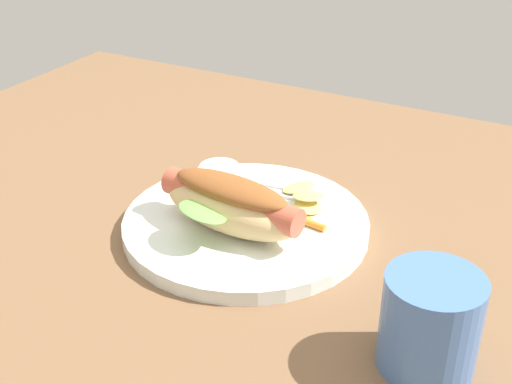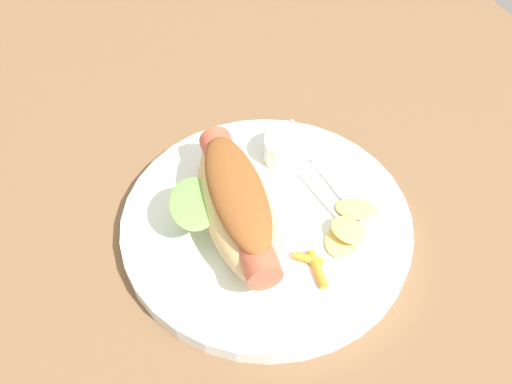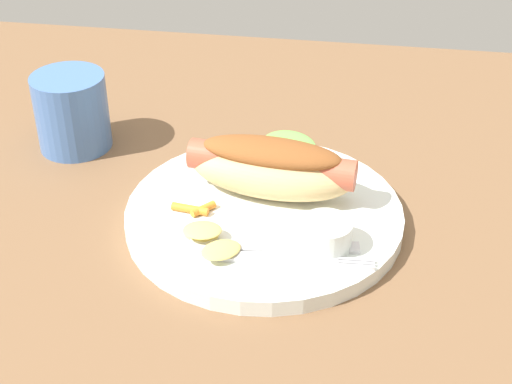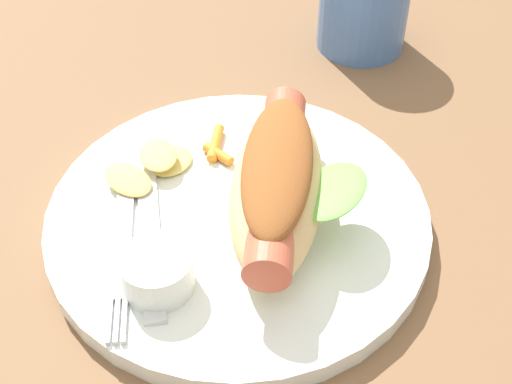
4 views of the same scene
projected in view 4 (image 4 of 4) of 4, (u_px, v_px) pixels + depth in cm
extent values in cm
cube|color=brown|center=(252.00, 209.00, 55.07)|extent=(120.00, 90.00, 1.80)
cylinder|color=white|center=(240.00, 220.00, 51.96)|extent=(27.01, 27.01, 1.60)
ellipsoid|color=#DBB77A|center=(279.00, 189.00, 49.40)|extent=(16.82, 7.94, 5.12)
cylinder|color=#C1563D|center=(280.00, 180.00, 48.77)|extent=(16.79, 4.84, 3.05)
ellipsoid|color=brown|center=(280.00, 165.00, 47.80)|extent=(14.23, 6.13, 2.29)
ellipsoid|color=#6BB74C|center=(335.00, 191.00, 47.84)|extent=(7.30, 6.52, 1.63)
cylinder|color=white|center=(159.00, 272.00, 45.92)|extent=(4.69, 4.69, 2.67)
cube|color=silver|center=(126.00, 232.00, 49.81)|extent=(11.54, 1.91, 0.40)
cube|color=silver|center=(112.00, 322.00, 44.61)|extent=(3.21, 0.50, 0.40)
cube|color=silver|center=(119.00, 321.00, 44.63)|extent=(3.21, 0.50, 0.40)
cube|color=silver|center=(127.00, 321.00, 44.65)|extent=(3.21, 0.50, 0.40)
cube|color=silver|center=(152.00, 231.00, 49.92)|extent=(15.41, 3.45, 0.36)
ellipsoid|color=#DEC667|center=(173.00, 161.00, 54.80)|extent=(4.71, 4.58, 0.50)
ellipsoid|color=#DEC667|center=(131.00, 177.00, 52.87)|extent=(4.63, 4.77, 1.09)
ellipsoid|color=#DEC667|center=(160.00, 155.00, 53.91)|extent=(4.23, 3.67, 0.76)
cylinder|color=orange|center=(218.00, 143.00, 56.01)|extent=(3.74, 1.29, 0.80)
cylinder|color=orange|center=(220.00, 154.00, 55.15)|extent=(2.31, 2.46, 0.77)
cylinder|color=#4770B2|center=(366.00, 3.00, 66.10)|extent=(8.12, 8.12, 8.64)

